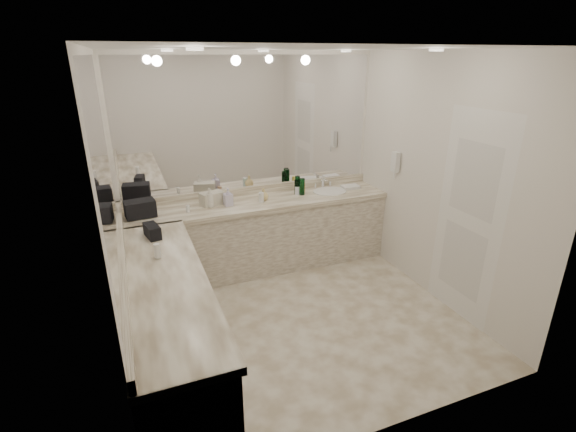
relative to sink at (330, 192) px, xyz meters
name	(u,v)px	position (x,y,z in m)	size (l,w,h in m)	color
floor	(298,317)	(-0.95, -1.20, -0.90)	(3.20, 3.20, 0.00)	beige
ceiling	(301,48)	(-0.95, -1.20, 1.71)	(3.20, 3.20, 0.00)	white
wall_back	(251,163)	(-0.95, 0.30, 0.41)	(3.20, 0.02, 2.60)	silver
wall_left	(114,224)	(-2.55, -1.20, 0.41)	(0.02, 3.00, 2.60)	silver
wall_right	(438,181)	(0.65, -1.20, 0.41)	(0.02, 3.00, 2.60)	silver
vanity_back_base	(261,237)	(-0.95, 0.00, -0.48)	(3.20, 0.60, 0.84)	silver
vanity_back_top	(260,203)	(-0.95, -0.01, -0.03)	(3.20, 0.64, 0.06)	silver
vanity_left_base	(169,329)	(-2.25, -1.50, -0.48)	(0.60, 2.40, 0.84)	silver
vanity_left_top	(165,281)	(-2.24, -1.50, -0.03)	(0.64, 2.42, 0.06)	silver
backsplash_back	(253,190)	(-0.95, 0.28, 0.05)	(3.20, 0.04, 0.10)	silver
backsplash_left	(123,262)	(-2.53, -1.20, 0.05)	(0.04, 3.00, 0.10)	silver
mirror_back	(250,124)	(-0.95, 0.29, 0.88)	(3.12, 0.01, 1.55)	white
mirror_left	(106,165)	(-2.54, -1.20, 0.88)	(0.01, 2.92, 1.55)	white
sink	(330,192)	(0.00, 0.00, 0.00)	(0.44, 0.44, 0.03)	white
faucet	(323,182)	(0.00, 0.21, 0.07)	(0.24, 0.16, 0.14)	silver
wall_phone	(395,162)	(0.61, -0.50, 0.46)	(0.06, 0.10, 0.24)	white
door	(468,219)	(0.64, -1.70, 0.16)	(0.02, 0.82, 2.10)	white
black_toiletry_bag	(140,209)	(-2.32, -0.04, 0.09)	(0.31, 0.20, 0.18)	black
black_bag_spill	(152,231)	(-2.25, -0.64, 0.07)	(0.11, 0.24, 0.13)	black
cream_cosmetic_case	(212,198)	(-1.51, 0.07, 0.08)	(0.26, 0.16, 0.15)	beige
hand_towel	(350,187)	(0.31, 0.02, 0.02)	(0.23, 0.15, 0.04)	white
lotion_left	(157,251)	(-2.25, -1.12, 0.07)	(0.06, 0.06, 0.13)	white
soap_bottle_a	(210,198)	(-1.56, -0.01, 0.12)	(0.09, 0.09, 0.23)	silver
soap_bottle_b	(228,197)	(-1.35, -0.03, 0.11)	(0.10, 0.10, 0.21)	silver
soap_bottle_c	(263,194)	(-0.90, -0.01, 0.08)	(0.12, 0.12, 0.15)	#D5BB73
green_bottle_0	(302,187)	(-0.38, 0.02, 0.11)	(0.07, 0.07, 0.21)	#0B491A
green_bottle_1	(297,187)	(-0.43, 0.07, 0.10)	(0.07, 0.07, 0.18)	#0B491A
green_bottle_2	(298,185)	(-0.41, 0.11, 0.11)	(0.06, 0.06, 0.22)	#0B491A
green_bottle_3	(297,187)	(-0.43, 0.07, 0.10)	(0.06, 0.06, 0.18)	#0B491A
amenity_bottle_0	(261,197)	(-0.95, -0.05, 0.06)	(0.06, 0.06, 0.12)	silver
amenity_bottle_1	(229,200)	(-1.32, 0.06, 0.04)	(0.05, 0.05, 0.08)	#E0B28C
amenity_bottle_2	(188,209)	(-1.82, -0.08, 0.04)	(0.04, 0.04, 0.08)	white
amenity_bottle_3	(303,187)	(-0.32, 0.13, 0.06)	(0.05, 0.05, 0.12)	#F2D84C
amenity_bottle_4	(297,190)	(-0.43, 0.05, 0.06)	(0.06, 0.06, 0.10)	silver
amenity_bottle_5	(261,197)	(-0.95, -0.06, 0.06)	(0.06, 0.06, 0.12)	white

